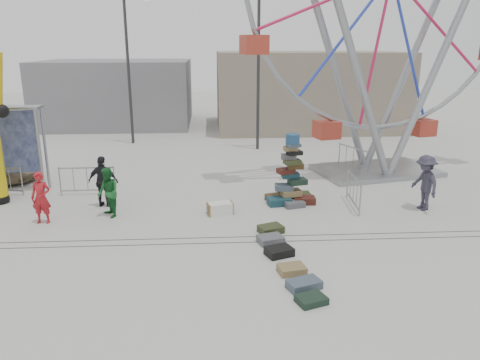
{
  "coord_description": "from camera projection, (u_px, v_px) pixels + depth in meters",
  "views": [
    {
      "loc": [
        0.5,
        -11.78,
        5.49
      ],
      "look_at": [
        1.35,
        1.79,
        1.53
      ],
      "focal_mm": 35.0,
      "sensor_mm": 36.0,
      "label": 1
    }
  ],
  "objects": [
    {
      "name": "building_right",
      "position": [
        306.0,
        90.0,
        31.68
      ],
      "size": [
        12.0,
        8.0,
        5.0
      ],
      "primitive_type": "cube",
      "color": "gray",
      "rests_on": "ground"
    },
    {
      "name": "pedestrian_black",
      "position": [
        103.0,
        182.0,
        16.22
      ],
      "size": [
        1.11,
        0.59,
        1.8
      ],
      "primitive_type": "imported",
      "rotation": [
        0.0,
        0.0,
        2.99
      ],
      "color": "black",
      "rests_on": "ground"
    },
    {
      "name": "steamer_trunk",
      "position": [
        220.0,
        208.0,
        15.66
      ],
      "size": [
        0.92,
        0.66,
        0.39
      ],
      "primitive_type": "cube",
      "rotation": [
        0.0,
        0.0,
        0.24
      ],
      "color": "silver",
      "rests_on": "ground"
    },
    {
      "name": "building_left",
      "position": [
        118.0,
        93.0,
        32.9
      ],
      "size": [
        10.0,
        8.0,
        4.4
      ],
      "primitive_type": "cube",
      "color": "gray",
      "rests_on": "ground"
    },
    {
      "name": "barricade_wheel_front",
      "position": [
        353.0,
        191.0,
        16.32
      ],
      "size": [
        0.25,
        2.0,
        1.1
      ],
      "primitive_type": null,
      "rotation": [
        0.0,
        0.0,
        1.5
      ],
      "color": "gray",
      "rests_on": "ground"
    },
    {
      "name": "lamp_post_left",
      "position": [
        130.0,
        63.0,
        25.68
      ],
      "size": [
        1.41,
        0.25,
        8.0
      ],
      "color": "#2D2D30",
      "rests_on": "ground"
    },
    {
      "name": "barricade_wheel_back",
      "position": [
        353.0,
        159.0,
        20.9
      ],
      "size": [
        0.87,
        1.88,
        1.1
      ],
      "primitive_type": null,
      "rotation": [
        0.0,
        0.0,
        -1.17
      ],
      "color": "gray",
      "rests_on": "ground"
    },
    {
      "name": "row_case_2",
      "position": [
        279.0,
        251.0,
        12.61
      ],
      "size": [
        0.85,
        0.75,
        0.22
      ],
      "primitive_type": "cube",
      "rotation": [
        0.0,
        0.0,
        0.37
      ],
      "color": "black",
      "rests_on": "ground"
    },
    {
      "name": "ground",
      "position": [
        195.0,
        253.0,
        12.79
      ],
      "size": [
        90.0,
        90.0,
        0.0
      ],
      "primitive_type": "plane",
      "color": "#9E9E99",
      "rests_on": "ground"
    },
    {
      "name": "suitcase_tower",
      "position": [
        291.0,
        184.0,
        16.67
      ],
      "size": [
        1.77,
        1.55,
        2.5
      ],
      "rotation": [
        0.0,
        0.0,
        0.11
      ],
      "color": "#183E49",
      "rests_on": "ground"
    },
    {
      "name": "ferris_wheel",
      "position": [
        390.0,
        2.0,
        18.74
      ],
      "size": [
        12.17,
        4.11,
        14.42
      ],
      "rotation": [
        0.0,
        0.0,
        0.22
      ],
      "color": "gray",
      "rests_on": "ground"
    },
    {
      "name": "row_case_5",
      "position": [
        311.0,
        300.0,
        10.29
      ],
      "size": [
        0.76,
        0.67,
        0.16
      ],
      "primitive_type": "cube",
      "rotation": [
        0.0,
        0.0,
        0.35
      ],
      "color": "black",
      "rests_on": "ground"
    },
    {
      "name": "track_line_near",
      "position": [
        196.0,
        244.0,
        13.37
      ],
      "size": [
        40.0,
        0.04,
        0.01
      ],
      "primitive_type": "cube",
      "color": "#47443F",
      "rests_on": "ground"
    },
    {
      "name": "pedestrian_grey",
      "position": [
        425.0,
        183.0,
        15.89
      ],
      "size": [
        0.93,
        1.35,
        1.91
      ],
      "primitive_type": "imported",
      "rotation": [
        0.0,
        0.0,
        -1.39
      ],
      "color": "#2C2A39",
      "rests_on": "ground"
    },
    {
      "name": "row_case_4",
      "position": [
        304.0,
        284.0,
        10.91
      ],
      "size": [
        0.89,
        0.71,
        0.2
      ],
      "primitive_type": "cube",
      "rotation": [
        0.0,
        0.0,
        0.35
      ],
      "color": "#445462",
      "rests_on": "ground"
    },
    {
      "name": "row_case_3",
      "position": [
        292.0,
        269.0,
        11.65
      ],
      "size": [
        0.74,
        0.62,
        0.18
      ],
      "primitive_type": "cube",
      "rotation": [
        0.0,
        0.0,
        0.19
      ],
      "color": "olive",
      "rests_on": "ground"
    },
    {
      "name": "row_case_0",
      "position": [
        271.0,
        229.0,
        14.14
      ],
      "size": [
        0.85,
        0.75,
        0.22
      ],
      "primitive_type": "cube",
      "rotation": [
        0.0,
        0.0,
        0.37
      ],
      "color": "#323B1D",
      "rests_on": "ground"
    },
    {
      "name": "lamp_post_right",
      "position": [
        260.0,
        64.0,
        24.18
      ],
      "size": [
        1.41,
        0.25,
        8.0
      ],
      "color": "#2D2D30",
      "rests_on": "ground"
    },
    {
      "name": "row_case_1",
      "position": [
        271.0,
        239.0,
        13.41
      ],
      "size": [
        0.82,
        0.7,
        0.2
      ],
      "primitive_type": "cube",
      "rotation": [
        0.0,
        0.0,
        0.28
      ],
      "color": "#56575D",
      "rests_on": "ground"
    },
    {
      "name": "pedestrian_red",
      "position": [
        41.0,
        198.0,
        14.71
      ],
      "size": [
        0.63,
        0.44,
        1.68
      ],
      "primitive_type": "imported",
      "rotation": [
        0.0,
        0.0,
        -0.06
      ],
      "color": "#A9181F",
      "rests_on": "ground"
    },
    {
      "name": "pedestrian_green",
      "position": [
        108.0,
        193.0,
        15.25
      ],
      "size": [
        0.95,
        1.01,
        1.65
      ],
      "primitive_type": "imported",
      "rotation": [
        0.0,
        0.0,
        -1.03
      ],
      "color": "#175D25",
      "rests_on": "ground"
    },
    {
      "name": "track_line_far",
      "position": [
        196.0,
        238.0,
        13.75
      ],
      "size": [
        40.0,
        0.04,
        0.01
      ],
      "primitive_type": "cube",
      "color": "#47443F",
      "rests_on": "ground"
    },
    {
      "name": "barricade_dummy_c",
      "position": [
        87.0,
        181.0,
        17.56
      ],
      "size": [
        2.0,
        0.14,
        1.1
      ],
      "primitive_type": null,
      "rotation": [
        0.0,
        0.0,
        0.02
      ],
      "color": "gray",
      "rests_on": "ground"
    }
  ]
}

